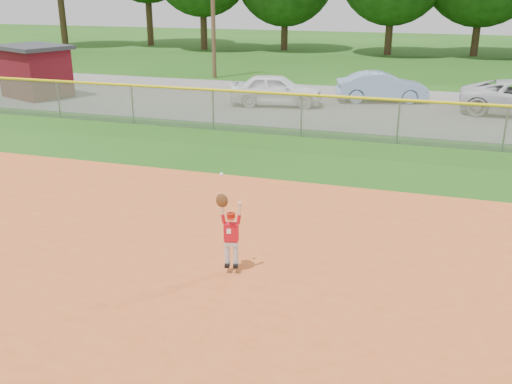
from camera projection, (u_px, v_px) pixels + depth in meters
The scene contains 8 objects.
ground at pixel (185, 256), 11.34m from camera, with size 120.00×120.00×0.00m, color #1F4E11.
clay_infield at pixel (104, 338), 8.65m from camera, with size 24.00×16.00×0.04m, color #CA5724.
parking_strip at pixel (331, 105), 25.69m from camera, with size 44.00×10.00×0.03m, color slate.
car_white_a at pixel (276, 90), 25.26m from camera, with size 1.64×4.08×1.39m, color white.
car_blue at pixel (382, 87), 26.09m from camera, with size 1.42×4.08×1.35m, color #7E9DBC.
utility_shed at pixel (35, 71), 27.08m from camera, with size 3.98×3.58×2.45m.
outfield_fence at pixel (301, 112), 20.01m from camera, with size 40.06×0.10×1.55m.
ballplayer at pixel (230, 231), 10.35m from camera, with size 0.47×0.24×1.82m.
Camera 1 is at (4.42, -9.34, 5.05)m, focal length 40.00 mm.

